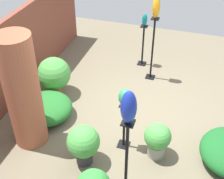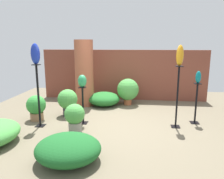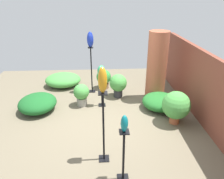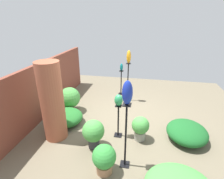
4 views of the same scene
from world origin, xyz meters
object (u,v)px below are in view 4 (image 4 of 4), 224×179
Objects in this scene: art_vase_cobalt at (127,93)px; potted_plant_front_left at (104,158)px; pedestal_jade at (118,122)px; potted_plant_back_center at (93,132)px; pedestal_teal at (121,84)px; potted_plant_mid_left at (140,127)px; art_vase_amber at (129,57)px; potted_plant_front_right at (70,98)px; brick_pillar at (52,102)px; pedestal_amber at (128,84)px; art_vase_teal at (121,67)px; art_vase_jade at (119,100)px; pedestal_cobalt at (126,139)px.

art_vase_cobalt reaches higher than potted_plant_front_left.
pedestal_jade is 1.25× the size of potted_plant_back_center.
pedestal_teal is 1.55× the size of potted_plant_front_left.
potted_plant_back_center is 1.20m from potted_plant_mid_left.
pedestal_teal is 1.35m from art_vase_amber.
art_vase_amber reaches higher than potted_plant_front_right.
brick_pillar is 1.47m from potted_plant_front_right.
pedestal_teal is 2.91m from potted_plant_mid_left.
pedestal_amber is at bearing 0.11° from pedestal_jade.
potted_plant_back_center is (-0.55, 0.51, 0.02)m from pedestal_jade.
art_vase_amber is 0.55× the size of potted_plant_front_right.
pedestal_amber is 0.77m from art_vase_teal.
art_vase_jade is 0.46× the size of potted_plant_mid_left.
art_vase_jade is at bearing 85.86° from potted_plant_mid_left.
pedestal_amber is at bearing -148.04° from pedestal_teal.
pedestal_jade is 1.24m from potted_plant_front_left.
art_vase_teal is 0.45× the size of potted_plant_front_left.
pedestal_amber is 4.87× the size of art_vase_jade.
pedestal_jade is 0.64m from art_vase_jade.
potted_plant_front_right is at bearing 65.98° from potted_plant_mid_left.
pedestal_teal is 1.37× the size of potted_plant_back_center.
art_vase_teal is at bearing 31.96° from pedestal_amber.
pedestal_amber reaches higher than potted_plant_mid_left.
pedestal_amber is 2.23× the size of potted_plant_front_left.
art_vase_amber reaches higher than pedestal_amber.
potted_plant_front_right is (1.56, 1.28, 0.05)m from potted_plant_back_center.
pedestal_jade reaches higher than potted_plant_front_right.
art_vase_cobalt reaches higher than art_vase_amber.
brick_pillar is at bearing 71.76° from pedestal_cobalt.
art_vase_amber is at bearing -1.32° from potted_plant_front_left.
pedestal_teal is 3.38× the size of art_vase_jade.
art_vase_jade is 0.46× the size of potted_plant_front_left.
potted_plant_front_right is at bearing 46.54° from pedestal_cobalt.
art_vase_teal is at bearing 6.77° from art_vase_jade.
pedestal_cobalt is 5.01× the size of art_vase_teal.
pedestal_cobalt is 2.88m from potted_plant_front_right.
pedestal_cobalt is 2.01× the size of potted_plant_back_center.
pedestal_jade is at bearing -173.23° from art_vase_teal.
pedestal_cobalt is 3.75m from pedestal_teal.
pedestal_cobalt is 2.26× the size of potted_plant_mid_left.
brick_pillar is 2.28m from potted_plant_mid_left.
pedestal_cobalt is (-0.63, -1.90, -0.34)m from brick_pillar.
pedestal_cobalt is at bearing -55.60° from potted_plant_front_left.
potted_plant_mid_left is (-0.04, -0.57, -0.04)m from pedestal_jade.
pedestal_amber is 3.12× the size of art_vase_amber.
brick_pillar is 2.04× the size of pedestal_teal.
pedestal_cobalt is 3.15× the size of art_vase_cobalt.
potted_plant_back_center is at bearing 115.01° from potted_plant_mid_left.
art_vase_cobalt is (-0.97, -0.30, 1.29)m from pedestal_jade.
brick_pillar is at bearing 157.45° from art_vase_teal.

